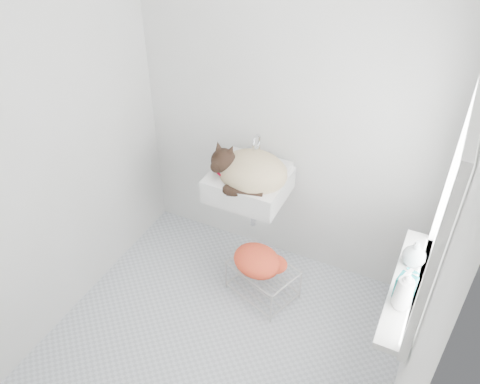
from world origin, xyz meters
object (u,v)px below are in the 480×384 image
at_px(sink, 249,175).
at_px(bottle_c, 412,264).
at_px(wire_rack, 263,278).
at_px(cat, 249,171).
at_px(bottle_a, 400,306).
at_px(bottle_b, 402,296).

relative_size(sink, bottle_c, 3.23).
xyz_separation_m(sink, wire_rack, (0.23, -0.23, -0.70)).
distance_m(cat, wire_rack, 0.80).
distance_m(wire_rack, bottle_c, 1.18).
distance_m(cat, bottle_c, 1.21).
relative_size(wire_rack, bottle_a, 2.11).
bearing_deg(bottle_c, bottle_a, -90.00).
distance_m(sink, bottle_b, 1.33).
xyz_separation_m(wire_rack, bottle_a, (0.93, -0.48, 0.70)).
relative_size(bottle_b, bottle_c, 1.20).
bearing_deg(cat, sink, 122.00).
height_order(cat, wire_rack, cat).
xyz_separation_m(bottle_a, bottle_b, (0.00, 0.07, 0.00)).
bearing_deg(bottle_b, bottle_a, -90.00).
xyz_separation_m(bottle_a, bottle_c, (0.00, 0.32, 0.00)).
bearing_deg(wire_rack, sink, 135.07).
distance_m(wire_rack, bottle_b, 1.24).
xyz_separation_m(cat, wire_rack, (0.22, -0.21, -0.74)).
relative_size(cat, bottle_a, 2.38).
distance_m(sink, bottle_a, 1.36).
bearing_deg(wire_rack, cat, 136.11).
bearing_deg(cat, wire_rack, -42.00).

